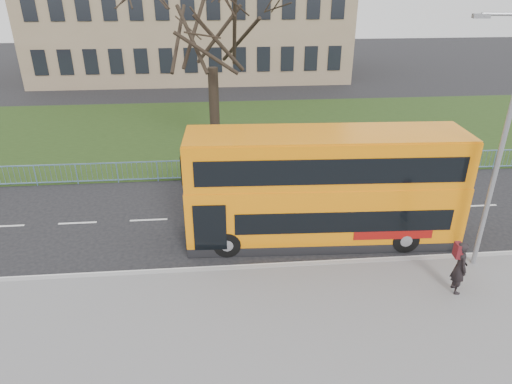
% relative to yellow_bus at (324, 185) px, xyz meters
% --- Properties ---
extents(ground, '(120.00, 120.00, 0.00)m').
position_rel_yellow_bus_xyz_m(ground, '(-1.09, -0.39, -2.35)').
color(ground, black).
rests_on(ground, ground).
extents(pavement, '(80.00, 10.50, 0.12)m').
position_rel_yellow_bus_xyz_m(pavement, '(-1.09, -7.14, -2.29)').
color(pavement, slate).
rests_on(pavement, ground).
extents(kerb, '(80.00, 0.20, 0.14)m').
position_rel_yellow_bus_xyz_m(kerb, '(-1.09, -1.94, -2.28)').
color(kerb, gray).
rests_on(kerb, ground).
extents(grass_verge, '(80.00, 15.40, 0.08)m').
position_rel_yellow_bus_xyz_m(grass_verge, '(-1.09, 13.91, -2.31)').
color(grass_verge, '#213613').
rests_on(grass_verge, ground).
extents(guard_railing, '(40.00, 0.12, 1.10)m').
position_rel_yellow_bus_xyz_m(guard_railing, '(-1.09, 6.21, -1.80)').
color(guard_railing, '#6990BA').
rests_on(guard_railing, ground).
extents(bare_tree, '(8.29, 8.29, 11.84)m').
position_rel_yellow_bus_xyz_m(bare_tree, '(-4.09, 9.61, 3.66)').
color(bare_tree, black).
rests_on(bare_tree, grass_verge).
extents(civic_building, '(30.00, 15.00, 14.00)m').
position_rel_yellow_bus_xyz_m(civic_building, '(-6.09, 34.61, 4.65)').
color(civic_building, '#857054').
rests_on(civic_building, ground).
extents(yellow_bus, '(10.53, 2.92, 4.37)m').
position_rel_yellow_bus_xyz_m(yellow_bus, '(0.00, 0.00, 0.00)').
color(yellow_bus, orange).
rests_on(yellow_bus, ground).
extents(pedestrian, '(0.51, 0.72, 1.86)m').
position_rel_yellow_bus_xyz_m(pedestrian, '(3.69, -3.87, -1.30)').
color(pedestrian, black).
rests_on(pedestrian, pavement).
extents(street_lamp, '(1.80, 0.41, 8.53)m').
position_rel_yellow_bus_xyz_m(street_lamp, '(5.03, -2.37, 2.45)').
color(street_lamp, gray).
rests_on(street_lamp, pavement).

